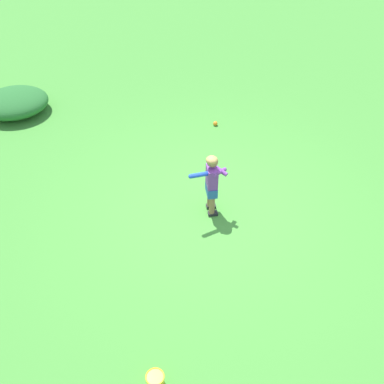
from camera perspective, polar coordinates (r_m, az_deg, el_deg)
ground_plane at (r=7.22m, az=2.12°, el=-2.11°), size 40.00×40.00×0.00m
child_batter at (r=6.75m, az=2.49°, el=1.53°), size 0.33×0.61×1.08m
play_ball_near_batter at (r=9.09m, az=2.97°, el=8.65°), size 0.09×0.09×0.09m
toy_bucket at (r=5.45m, az=-4.66°, el=-22.62°), size 0.22×0.22×0.19m
shrub_left_background at (r=10.08m, az=-21.54°, el=10.48°), size 1.21×1.36×0.45m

